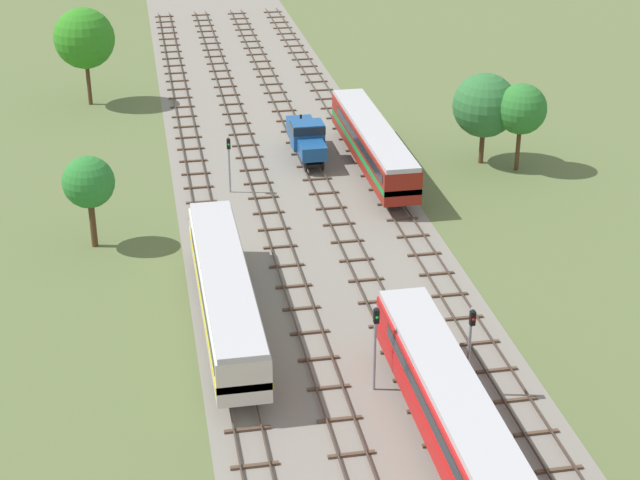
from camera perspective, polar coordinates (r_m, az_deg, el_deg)
name	(u,v)px	position (r m, az deg, el deg)	size (l,w,h in m)	color
ground_plane	(293,194)	(80.73, -1.53, 2.61)	(480.00, 480.00, 0.00)	#5B6B3D
ballast_bed	(293,194)	(80.73, -1.53, 2.61)	(18.52, 176.00, 0.01)	gray
track_far_left	(200,194)	(80.89, -6.74, 2.59)	(2.40, 126.00, 0.29)	#47382D
track_left	(261,189)	(81.29, -3.33, 2.84)	(2.40, 126.00, 0.29)	#47382D
track_centre_left	(320,185)	(81.96, 0.03, 3.08)	(2.40, 126.00, 0.29)	#47382D
track_centre	(379,181)	(82.92, 3.32, 3.31)	(2.40, 126.00, 0.29)	#47382D
diesel_railcar_centre_left_nearest	(453,412)	(50.52, 7.47, -9.53)	(2.96, 20.50, 3.80)	red
diesel_railcar_far_left_near	(225,290)	(60.95, -5.34, -2.83)	(2.96, 20.50, 3.80)	beige
diesel_railcar_centre_mid	(373,142)	(84.28, 2.97, 5.49)	(2.96, 20.50, 3.80)	maroon
shunter_loco_centre_left_midfar	(307,136)	(87.28, -0.76, 5.83)	(2.74, 8.46, 3.10)	#194C8C
signal_post_nearest	(375,338)	(54.61, 3.11, -5.49)	(0.28, 0.47, 5.22)	gray
signal_post_near	(470,341)	(54.70, 8.40, -5.61)	(0.28, 0.47, 5.35)	gray
signal_post_mid	(229,157)	(80.15, -5.12, 4.64)	(0.28, 0.47, 4.63)	gray
lineside_tree_0	(89,183)	(71.87, -12.83, 3.15)	(3.63, 3.63, 6.70)	#4C331E
lineside_tree_1	(84,38)	(102.88, -13.06, 10.94)	(5.88, 5.88, 9.60)	#4C331E
lineside_tree_2	(485,105)	(86.40, 9.21, 7.45)	(5.37, 5.37, 7.79)	#4C331E
lineside_tree_3	(521,109)	(85.33, 11.21, 7.20)	(4.17, 4.17, 7.40)	#4C331E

